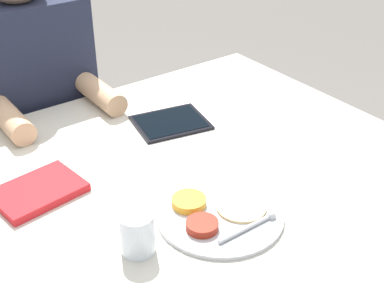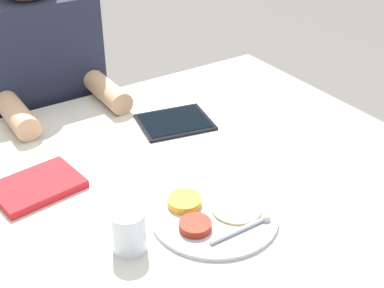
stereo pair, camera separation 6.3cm
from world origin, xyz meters
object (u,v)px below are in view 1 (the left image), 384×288
at_px(person_diner, 41,139).
at_px(red_notebook, 38,192).
at_px(thali_tray, 218,214).
at_px(drinking_glass, 137,233).
at_px(tablet_device, 171,122).

bearing_deg(person_diner, red_notebook, -110.76).
distance_m(thali_tray, drinking_glass, 0.20).
bearing_deg(tablet_device, thali_tray, -110.64).
bearing_deg(red_notebook, tablet_device, 12.64).
bearing_deg(thali_tray, tablet_device, 69.36).
height_order(tablet_device, person_diner, person_diner).
bearing_deg(drinking_glass, tablet_device, 48.58).
distance_m(thali_tray, person_diner, 0.87).
bearing_deg(tablet_device, red_notebook, -167.36).
bearing_deg(person_diner, drinking_glass, -97.56).
height_order(person_diner, drinking_glass, person_diner).
height_order(thali_tray, drinking_glass, drinking_glass).
relative_size(red_notebook, drinking_glass, 2.36).
xyz_separation_m(tablet_device, drinking_glass, (-0.35, -0.40, 0.04)).
height_order(red_notebook, person_diner, person_diner).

